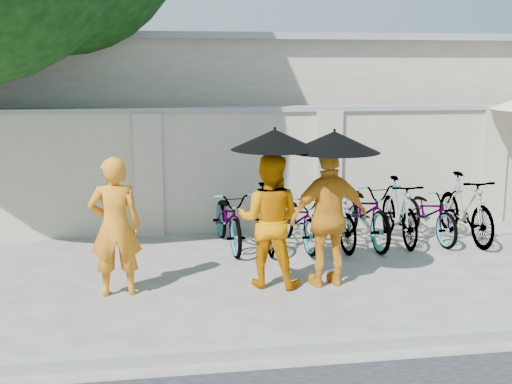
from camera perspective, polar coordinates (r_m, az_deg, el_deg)
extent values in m
plane|color=#A7A5A1|center=(7.88, -2.03, -9.15)|extent=(80.00, 80.00, 0.00)
cube|color=gray|center=(6.30, -0.08, -13.90)|extent=(40.00, 0.16, 0.12)
cube|color=beige|center=(10.85, 1.10, 1.90)|extent=(20.00, 0.30, 2.00)
cube|color=beige|center=(14.67, 2.35, 6.62)|extent=(14.00, 6.00, 3.20)
imported|color=orange|center=(7.84, -12.42, -3.03)|extent=(0.64, 0.44, 1.69)
imported|color=orange|center=(8.00, 1.18, -2.54)|extent=(0.99, 0.89, 1.68)
cylinder|color=black|center=(7.82, 1.66, 1.39)|extent=(0.02, 0.02, 0.91)
cone|color=black|center=(7.75, 1.68, 4.70)|extent=(1.08, 1.08, 0.25)
imported|color=orange|center=(8.04, 6.52, -2.32)|extent=(1.07, 0.56, 1.74)
cylinder|color=black|center=(7.86, 6.91, 1.39)|extent=(0.02, 0.02, 0.85)
cone|color=black|center=(7.80, 6.98, 4.47)|extent=(1.11, 1.11, 0.26)
imported|color=gray|center=(9.77, -2.41, -2.35)|extent=(0.75, 1.79, 0.92)
imported|color=gray|center=(9.69, 0.83, -2.27)|extent=(0.48, 1.63, 0.98)
imported|color=gray|center=(9.86, 3.84, -2.39)|extent=(0.78, 1.71, 0.87)
imported|color=gray|center=(9.89, 7.00, -2.07)|extent=(0.65, 1.68, 0.98)
imported|color=gray|center=(10.16, 9.70, -1.70)|extent=(0.79, 1.97, 1.02)
imported|color=gray|center=(10.30, 12.61, -1.63)|extent=(0.57, 1.71, 1.02)
imported|color=gray|center=(10.60, 15.13, -1.78)|extent=(0.76, 1.73, 0.88)
imported|color=gray|center=(10.67, 18.11, -1.34)|extent=(0.53, 1.79, 1.07)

